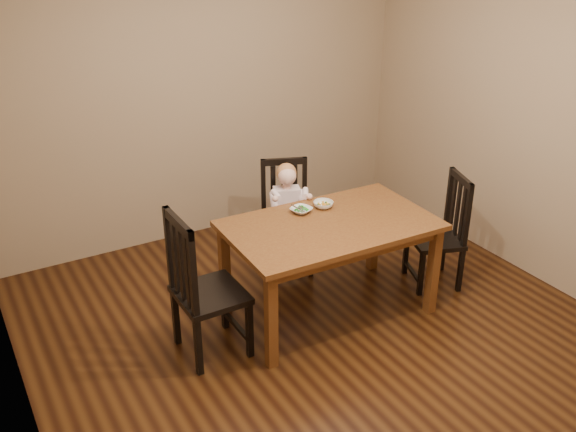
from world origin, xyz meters
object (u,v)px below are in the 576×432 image
chair_right (441,233)px  toddler (287,207)px  dining_table (330,234)px  chair_child (286,218)px  chair_left (202,289)px  bowl_veg (323,205)px  bowl_peas (301,210)px

chair_right → toddler: bearing=69.2°
dining_table → chair_child: chair_child is taller
chair_left → toddler: bearing=123.9°
toddler → bowl_veg: size_ratio=3.27×
chair_child → chair_right: bearing=158.7°
dining_table → bowl_peas: bearing=109.1°
dining_table → bowl_peas: size_ratio=9.96×
chair_right → bowl_peas: chair_right is taller
chair_left → toddler: size_ratio=2.16×
dining_table → bowl_veg: 0.29m
bowl_veg → chair_left: bearing=-167.3°
toddler → bowl_veg: bearing=116.2°
chair_child → bowl_peas: bearing=93.2°
chair_right → bowl_peas: size_ratio=6.11×
chair_child → bowl_peas: chair_child is taller
chair_right → bowl_veg: chair_right is taller
toddler → bowl_veg: toddler is taller
dining_table → toddler: 0.74m
chair_left → bowl_veg: 1.18m
bowl_peas → chair_child: bearing=71.9°
chair_left → chair_right: 2.05m
chair_child → chair_right: size_ratio=1.00×
toddler → bowl_veg: (0.04, -0.48, 0.20)m
dining_table → chair_right: 1.05m
chair_child → bowl_peas: 0.63m
chair_left → chair_right: bearing=87.2°
chair_left → chair_right: (2.05, -0.09, -0.06)m
chair_left → chair_child: bearing=125.1°
dining_table → chair_child: size_ratio=1.62×
chair_left → bowl_veg: bearing=102.4°
dining_table → bowl_peas: bowl_peas is taller
toddler → chair_right: bearing=160.7°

